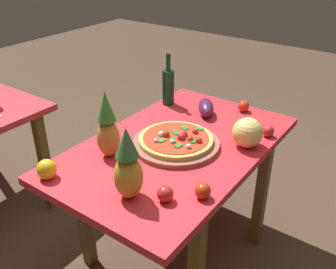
{
  "coord_description": "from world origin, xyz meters",
  "views": [
    {
      "loc": [
        -1.4,
        -0.95,
        1.75
      ],
      "look_at": [
        -0.02,
        0.04,
        0.82
      ],
      "focal_mm": 40.01,
      "sensor_mm": 36.0,
      "label": 1
    }
  ],
  "objects_px": {
    "pizza_board": "(176,144)",
    "pizza": "(176,139)",
    "eggplant": "(206,108)",
    "tomato_near_board": "(165,194)",
    "tomato_beside_pepper": "(268,131)",
    "melon": "(247,133)",
    "pineapple_right": "(108,128)",
    "tomato_by_bottle": "(203,191)",
    "display_table": "(176,159)",
    "wine_bottle": "(168,86)",
    "pineapple_left": "(128,167)",
    "bell_pepper": "(47,169)",
    "tomato_at_corner": "(244,106)"
  },
  "relations": [
    {
      "from": "tomato_beside_pepper",
      "to": "display_table",
      "type": "bearing_deg",
      "value": 135.49
    },
    {
      "from": "wine_bottle",
      "to": "tomato_by_bottle",
      "type": "bearing_deg",
      "value": -135.88
    },
    {
      "from": "pizza_board",
      "to": "tomato_beside_pepper",
      "type": "relative_size",
      "value": 7.01
    },
    {
      "from": "pizza",
      "to": "eggplant",
      "type": "height_order",
      "value": "eggplant"
    },
    {
      "from": "display_table",
      "to": "tomato_beside_pepper",
      "type": "distance_m",
      "value": 0.52
    },
    {
      "from": "pizza_board",
      "to": "bell_pepper",
      "type": "bearing_deg",
      "value": 151.82
    },
    {
      "from": "pizza",
      "to": "eggplant",
      "type": "xyz_separation_m",
      "value": [
        0.42,
        0.07,
        0.01
      ]
    },
    {
      "from": "tomato_by_bottle",
      "to": "tomato_near_board",
      "type": "height_order",
      "value": "same"
    },
    {
      "from": "bell_pepper",
      "to": "tomato_at_corner",
      "type": "relative_size",
      "value": 1.37
    },
    {
      "from": "pizza_board",
      "to": "pizza",
      "type": "distance_m",
      "value": 0.03
    },
    {
      "from": "pineapple_right",
      "to": "tomato_by_bottle",
      "type": "relative_size",
      "value": 4.93
    },
    {
      "from": "pizza_board",
      "to": "pineapple_left",
      "type": "bearing_deg",
      "value": -169.93
    },
    {
      "from": "display_table",
      "to": "tomato_near_board",
      "type": "distance_m",
      "value": 0.49
    },
    {
      "from": "tomato_by_bottle",
      "to": "tomato_beside_pepper",
      "type": "relative_size",
      "value": 1.07
    },
    {
      "from": "pizza",
      "to": "pineapple_left",
      "type": "height_order",
      "value": "pineapple_left"
    },
    {
      "from": "pineapple_left",
      "to": "tomato_beside_pepper",
      "type": "height_order",
      "value": "pineapple_left"
    },
    {
      "from": "pizza_board",
      "to": "pizza",
      "type": "height_order",
      "value": "pizza"
    },
    {
      "from": "melon",
      "to": "bell_pepper",
      "type": "xyz_separation_m",
      "value": [
        -0.79,
        0.6,
        -0.03
      ]
    },
    {
      "from": "pineapple_right",
      "to": "tomato_at_corner",
      "type": "bearing_deg",
      "value": -19.89
    },
    {
      "from": "display_table",
      "to": "tomato_by_bottle",
      "type": "bearing_deg",
      "value": -131.61
    },
    {
      "from": "wine_bottle",
      "to": "eggplant",
      "type": "relative_size",
      "value": 1.64
    },
    {
      "from": "wine_bottle",
      "to": "pineapple_left",
      "type": "height_order",
      "value": "wine_bottle"
    },
    {
      "from": "wine_bottle",
      "to": "tomato_beside_pepper",
      "type": "relative_size",
      "value": 5.08
    },
    {
      "from": "tomato_by_bottle",
      "to": "tomato_near_board",
      "type": "distance_m",
      "value": 0.16
    },
    {
      "from": "eggplant",
      "to": "tomato_near_board",
      "type": "xyz_separation_m",
      "value": [
        -0.81,
        -0.29,
        -0.01
      ]
    },
    {
      "from": "pineapple_right",
      "to": "tomato_at_corner",
      "type": "xyz_separation_m",
      "value": [
        0.86,
        -0.31,
        -0.12
      ]
    },
    {
      "from": "pizza_board",
      "to": "bell_pepper",
      "type": "distance_m",
      "value": 0.65
    },
    {
      "from": "eggplant",
      "to": "tomato_at_corner",
      "type": "bearing_deg",
      "value": -43.79
    },
    {
      "from": "pineapple_right",
      "to": "eggplant",
      "type": "height_order",
      "value": "pineapple_right"
    },
    {
      "from": "pizza_board",
      "to": "eggplant",
      "type": "relative_size",
      "value": 2.27
    },
    {
      "from": "pizza",
      "to": "tomato_beside_pepper",
      "type": "xyz_separation_m",
      "value": [
        0.37,
        -0.35,
        -0.01
      ]
    },
    {
      "from": "pizza",
      "to": "eggplant",
      "type": "relative_size",
      "value": 1.93
    },
    {
      "from": "tomato_by_bottle",
      "to": "display_table",
      "type": "bearing_deg",
      "value": 48.39
    },
    {
      "from": "wine_bottle",
      "to": "melon",
      "type": "height_order",
      "value": "wine_bottle"
    },
    {
      "from": "tomato_beside_pepper",
      "to": "tomato_near_board",
      "type": "bearing_deg",
      "value": 170.69
    },
    {
      "from": "melon",
      "to": "eggplant",
      "type": "xyz_separation_m",
      "value": [
        0.2,
        0.36,
        -0.03
      ]
    },
    {
      "from": "melon",
      "to": "tomato_near_board",
      "type": "xyz_separation_m",
      "value": [
        -0.61,
        0.08,
        -0.04
      ]
    },
    {
      "from": "pineapple_right",
      "to": "pizza_board",
      "type": "bearing_deg",
      "value": -38.17
    },
    {
      "from": "pizza",
      "to": "tomato_near_board",
      "type": "relative_size",
      "value": 5.52
    },
    {
      "from": "tomato_by_bottle",
      "to": "tomato_at_corner",
      "type": "xyz_separation_m",
      "value": [
        0.88,
        0.24,
        0.0
      ]
    },
    {
      "from": "pineapple_left",
      "to": "bell_pepper",
      "type": "distance_m",
      "value": 0.42
    },
    {
      "from": "tomato_by_bottle",
      "to": "tomato_beside_pepper",
      "type": "bearing_deg",
      "value": -1.03
    },
    {
      "from": "pizza",
      "to": "pineapple_left",
      "type": "distance_m",
      "value": 0.48
    },
    {
      "from": "pizza_board",
      "to": "pineapple_left",
      "type": "relative_size",
      "value": 1.39
    },
    {
      "from": "display_table",
      "to": "pineapple_left",
      "type": "xyz_separation_m",
      "value": [
        -0.47,
        -0.09,
        0.24
      ]
    },
    {
      "from": "pineapple_left",
      "to": "tomato_by_bottle",
      "type": "bearing_deg",
      "value": -55.98
    },
    {
      "from": "melon",
      "to": "tomato_by_bottle",
      "type": "bearing_deg",
      "value": -175.66
    },
    {
      "from": "melon",
      "to": "tomato_at_corner",
      "type": "relative_size",
      "value": 2.23
    },
    {
      "from": "melon",
      "to": "tomato_near_board",
      "type": "height_order",
      "value": "melon"
    },
    {
      "from": "pizza_board",
      "to": "tomato_by_bottle",
      "type": "height_order",
      "value": "tomato_by_bottle"
    }
  ]
}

